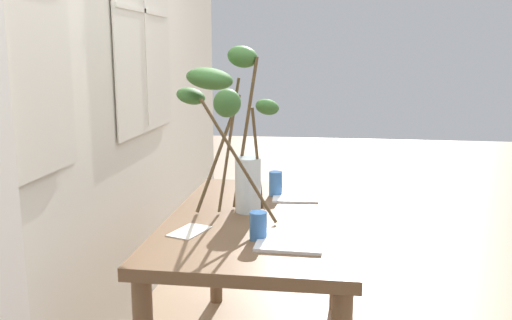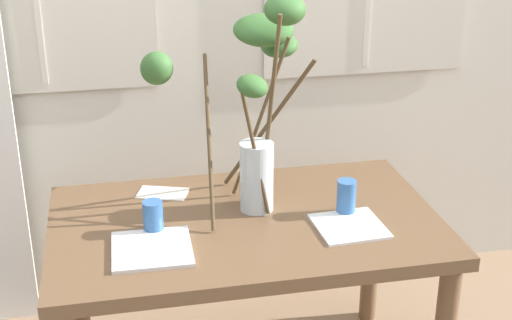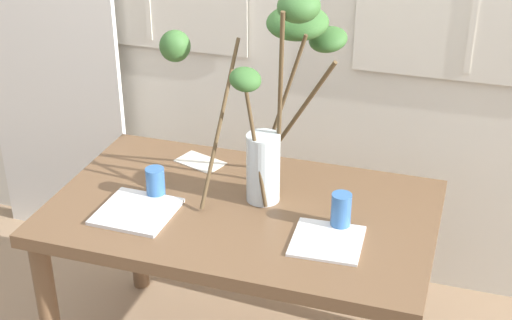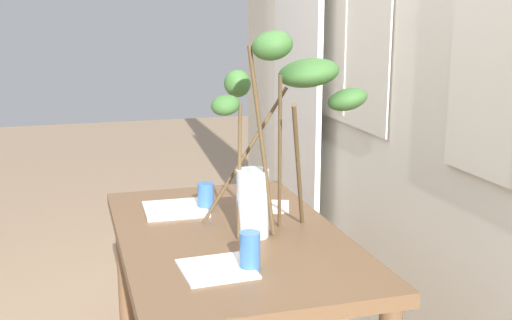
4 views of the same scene
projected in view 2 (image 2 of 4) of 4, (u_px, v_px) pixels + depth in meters
The scene contains 7 objects.
dining_table at pixel (246, 245), 2.59m from camera, with size 1.35×0.82×0.73m.
vase_with_branches at pixel (256, 85), 2.54m from camera, with size 0.63×0.56×0.77m.
drinking_glass_blue_left at pixel (153, 217), 2.44m from camera, with size 0.07×0.07×0.11m, color #386BAD.
drinking_glass_blue_right at pixel (346, 197), 2.57m from camera, with size 0.07×0.07×0.12m, color #386BAD.
plate_square_left at pixel (152, 249), 2.35m from camera, with size 0.25×0.25×0.01m, color white.
plate_square_right at pixel (349, 226), 2.49m from camera, with size 0.23×0.23×0.01m, color white.
napkin_folded at pixel (163, 193), 2.74m from camera, with size 0.18×0.11×0.00m, color silver.
Camera 2 is at (-0.42, -2.23, 1.91)m, focal length 51.49 mm.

